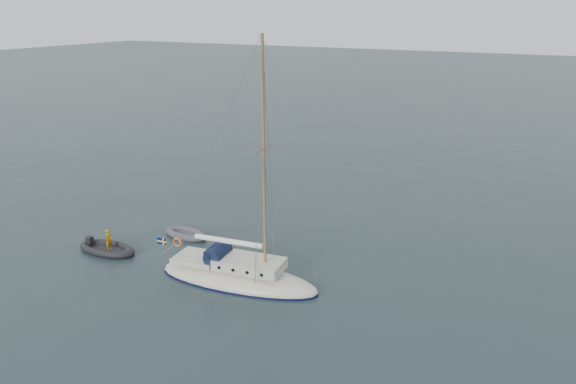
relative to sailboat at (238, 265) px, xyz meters
The scene contains 4 objects.
ground 3.84m from the sailboat, 40.67° to the left, with size 300.00×300.00×0.00m, color black.
sailboat is the anchor object (origin of this frame).
dinghy 6.61m from the sailboat, 149.58° to the left, with size 2.87×1.30×0.41m.
rib 8.17m from the sailboat, behind, with size 3.51×1.60×1.35m.
Camera 1 is at (10.51, -22.74, 12.54)m, focal length 35.00 mm.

